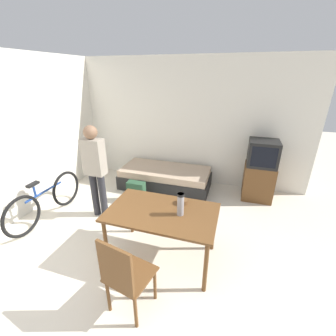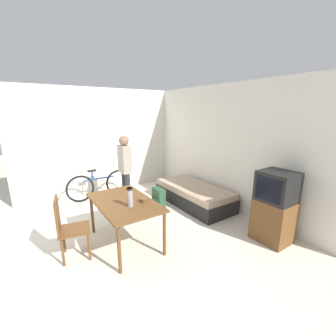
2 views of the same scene
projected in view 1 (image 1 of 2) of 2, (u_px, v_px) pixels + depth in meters
ground_plane at (88, 322)px, 2.30m from camera, size 20.00×20.00×0.00m
wall_back at (181, 122)px, 4.95m from camera, size 5.47×0.06×2.70m
wall_left at (31, 134)px, 3.98m from camera, size 0.06×4.59×2.70m
daybed at (165, 178)px, 4.95m from camera, size 1.94×0.90×0.44m
tv at (260, 171)px, 4.37m from camera, size 0.57×0.50×1.21m
dining_table at (162, 216)px, 2.87m from camera, size 1.39×0.83×0.74m
wooden_chair at (124, 275)px, 2.20m from camera, size 0.51×0.51×0.96m
bicycle at (46, 200)px, 3.85m from camera, size 0.08×1.61×0.75m
person_standing at (95, 166)px, 3.69m from camera, size 0.34×0.22×1.62m
thermos_flask at (181, 203)px, 2.71m from camera, size 0.09×0.09×0.29m
mate_bowl at (182, 201)px, 3.00m from camera, size 0.14×0.14×0.06m
backpack at (136, 192)px, 4.39m from camera, size 0.35×0.20×0.42m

